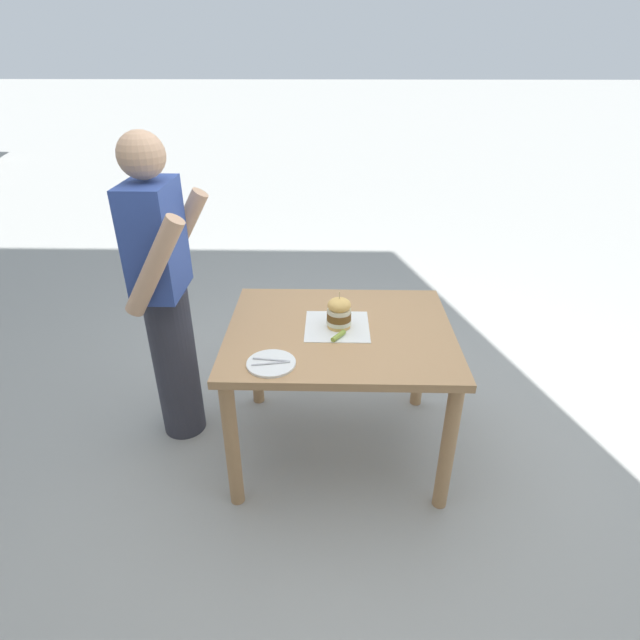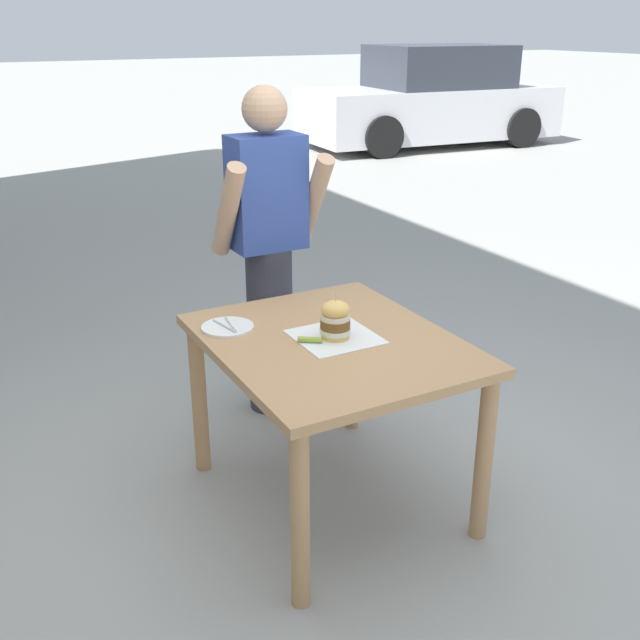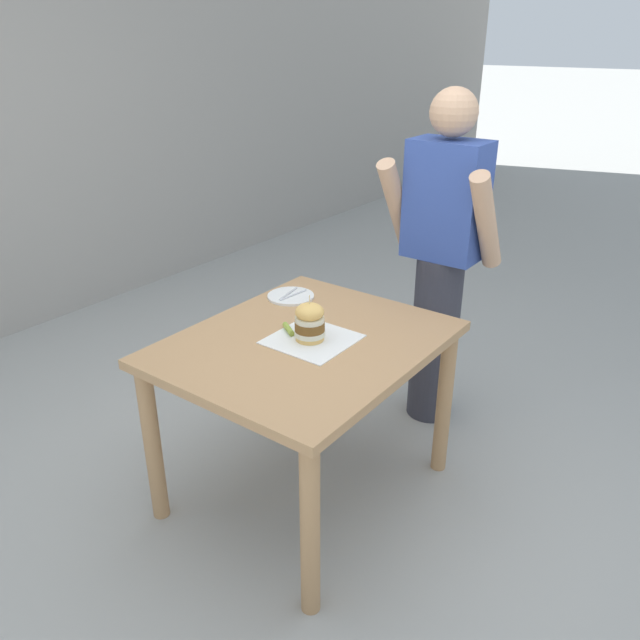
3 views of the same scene
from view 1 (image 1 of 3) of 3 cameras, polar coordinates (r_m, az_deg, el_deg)
name	(u,v)px [view 1 (image 1 of 3)]	position (r m, az deg, el deg)	size (l,w,h in m)	color
ground_plane	(337,445)	(2.95, 2.00, -14.09)	(80.00, 80.00, 0.00)	#9E9E99
patio_table	(339,349)	(2.56, 2.24, -3.31)	(0.93, 1.13, 0.77)	tan
serving_paper	(337,326)	(2.52, 1.96, -0.72)	(0.32, 0.32, 0.00)	white
sandwich	(339,313)	(2.48, 2.19, 0.83)	(0.13, 0.13, 0.19)	#E5B25B
pickle_spear	(338,336)	(2.41, 2.12, -1.82)	(0.02, 0.02, 0.10)	#8EA83D
side_plate_with_forks	(271,363)	(2.23, -5.60, -4.94)	(0.22, 0.22, 0.02)	white
diner_across_table	(165,294)	(2.71, -17.30, 2.88)	(0.55, 0.35, 1.69)	#33333D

